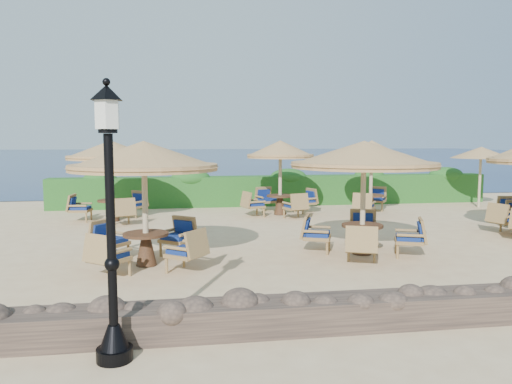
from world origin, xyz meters
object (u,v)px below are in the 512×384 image
(lamp_post, at_px, (111,235))
(cafe_set_1, at_px, (364,171))
(cafe_set_3, at_px, (111,163))
(cafe_set_0, at_px, (144,177))
(cafe_set_4, at_px, (280,167))
(extra_parasol, at_px, (481,153))
(cafe_set_5, at_px, (371,162))

(lamp_post, height_order, cafe_set_1, lamp_post)
(lamp_post, height_order, cafe_set_3, lamp_post)
(cafe_set_0, relative_size, cafe_set_3, 1.10)
(cafe_set_0, relative_size, cafe_set_4, 1.09)
(extra_parasol, bearing_deg, cafe_set_3, -175.12)
(cafe_set_0, height_order, cafe_set_5, same)
(extra_parasol, relative_size, cafe_set_1, 0.70)
(extra_parasol, bearing_deg, cafe_set_5, -168.22)
(cafe_set_4, bearing_deg, cafe_set_1, -84.29)
(cafe_set_5, bearing_deg, cafe_set_1, -113.47)
(extra_parasol, height_order, cafe_set_3, cafe_set_3)
(extra_parasol, xyz_separation_m, cafe_set_4, (-8.20, -0.67, -0.47))
(extra_parasol, xyz_separation_m, cafe_set_5, (-4.94, -1.03, -0.29))
(lamp_post, distance_m, cafe_set_5, 13.38)
(lamp_post, distance_m, extra_parasol, 17.41)
(extra_parasol, xyz_separation_m, cafe_set_0, (-12.50, -7.35, -0.27))
(extra_parasol, bearing_deg, lamp_post, -136.40)
(cafe_set_1, xyz_separation_m, cafe_set_5, (2.62, 6.03, -0.08))
(cafe_set_1, height_order, cafe_set_3, same)
(lamp_post, xyz_separation_m, cafe_set_5, (7.66, 10.97, 0.32))
(cafe_set_0, height_order, cafe_set_4, same)
(cafe_set_1, xyz_separation_m, cafe_set_4, (-0.64, 6.39, -0.25))
(extra_parasol, distance_m, cafe_set_5, 5.06)
(cafe_set_1, distance_m, cafe_set_4, 6.42)
(extra_parasol, height_order, cafe_set_5, cafe_set_5)
(lamp_post, bearing_deg, cafe_set_0, 88.74)
(cafe_set_0, xyz_separation_m, cafe_set_1, (4.94, 0.29, 0.05))
(cafe_set_1, distance_m, cafe_set_5, 6.57)
(lamp_post, relative_size, cafe_set_4, 1.15)
(extra_parasol, relative_size, cafe_set_3, 0.84)
(cafe_set_1, bearing_deg, lamp_post, -135.57)
(cafe_set_3, bearing_deg, extra_parasol, 4.88)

